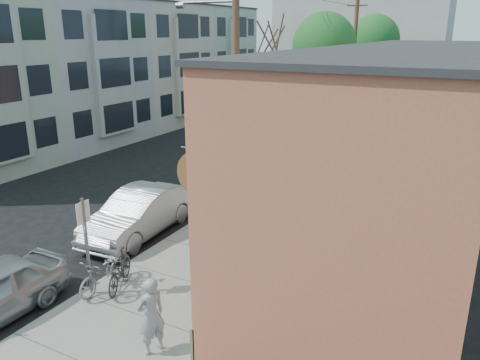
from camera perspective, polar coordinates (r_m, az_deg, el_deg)
The scene contains 26 objects.
ground at distance 17.90m, azimuth -14.40°, elevation -6.19°, with size 120.00×120.00×0.00m, color black.
sidewalk at distance 25.01m, azimuth 10.27°, elevation 1.15°, with size 4.50×58.00×0.15m, color gray.
cafe_building at distance 17.51m, azimuth 19.57°, elevation 4.21°, with size 6.60×20.20×6.61m.
apartment_row at distance 34.87m, azimuth -14.31°, elevation 12.95°, with size 6.30×32.00×9.00m.
end_cap_building at distance 55.57m, azimuth 14.49°, elevation 16.08°, with size 18.00×8.00×12.00m, color #A4A49F.
sign_post at distance 13.20m, azimuth -18.27°, elevation -6.69°, with size 0.07×0.45×2.80m.
parking_meter_near at distance 17.45m, azimuth -5.46°, elevation -2.83°, with size 0.14×0.14×1.24m.
parking_meter_far at distance 23.68m, azimuth 4.34°, elevation 2.74°, with size 0.14×0.14×1.24m.
utility_pole_near at distance 18.79m, azimuth -0.66°, elevation 12.60°, with size 3.57×0.28×10.00m.
utility_pole_far at distance 35.36m, azimuth 13.68°, elevation 14.42°, with size 1.80×0.28×10.00m.
tree_bare at distance 20.84m, azimuth 3.19°, elevation 6.71°, with size 0.24×0.24×5.93m.
tree_leafy_mid at distance 27.58m, azimuth 10.20°, elevation 15.89°, with size 3.55×3.55×7.98m.
tree_leafy_far at distance 39.57m, azimuth 16.00°, elevation 16.06°, with size 3.93×3.93×8.21m.
patio_chair_a at distance 12.84m, azimuth -0.49°, elevation -12.68°, with size 0.50×0.50×0.88m, color #10391E, non-canonical shape.
patio_chair_b at distance 12.61m, azimuth -1.98°, elevation -13.29°, with size 0.50×0.50×0.88m, color #10391E, non-canonical shape.
patron_grey at distance 10.95m, azimuth -10.79°, elevation -15.93°, with size 0.68×0.44×1.86m, color gray.
patron_green at distance 13.06m, azimuth -0.76°, elevation -9.66°, with size 0.91×0.71×1.86m, color #30795C.
cyclist at distance 16.03m, azimuth -1.67°, elevation -4.63°, with size 1.09×0.63×1.68m, color maroon.
cyclist_bike at distance 16.16m, azimuth -1.66°, elevation -5.72°, with size 0.68×1.94×1.02m, color black.
parked_bike_a at distance 13.77m, azimuth -14.47°, elevation -10.54°, with size 0.51×1.82×1.09m, color black.
parked_bike_b at distance 13.86m, azimuth -16.32°, elevation -10.77°, with size 0.65×1.88×0.99m, color slate.
car_1 at distance 17.28m, azimuth -12.16°, elevation -3.94°, with size 1.75×5.01×1.65m, color #AFB1B7.
car_2 at distance 23.32m, azimuth -0.29°, elevation 2.08°, with size 2.23×5.49×1.59m, color black.
car_3 at distance 28.22m, azimuth 5.18°, elevation 4.46°, with size 2.14×4.65×1.29m, color #9EA1A6.
car_4 at distance 33.00m, azimuth 8.75°, elevation 6.55°, with size 1.70×4.87×1.61m, color #94969B.
bus at distance 41.07m, azimuth 7.93°, elevation 9.89°, with size 2.69×11.52×3.21m, color white.
Camera 1 is at (11.29, -11.95, 7.09)m, focal length 35.00 mm.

